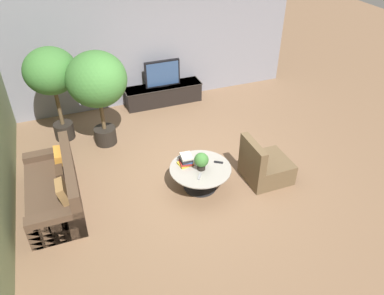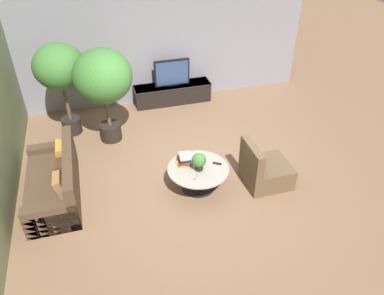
% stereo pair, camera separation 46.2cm
% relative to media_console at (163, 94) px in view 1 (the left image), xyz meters
% --- Properties ---
extents(ground_plane, '(24.00, 24.00, 0.00)m').
position_rel_media_console_xyz_m(ground_plane, '(-0.28, -2.94, -0.25)').
color(ground_plane, brown).
extents(back_wall_stone, '(7.40, 0.12, 3.00)m').
position_rel_media_console_xyz_m(back_wall_stone, '(-0.28, 0.32, 1.25)').
color(back_wall_stone, gray).
rests_on(back_wall_stone, ground).
extents(media_console, '(1.91, 0.50, 0.47)m').
position_rel_media_console_xyz_m(media_console, '(0.00, 0.00, 0.00)').
color(media_console, black).
rests_on(media_console, ground).
extents(television, '(0.86, 0.13, 0.65)m').
position_rel_media_console_xyz_m(television, '(0.00, -0.00, 0.54)').
color(television, black).
rests_on(television, media_console).
extents(coffee_table, '(1.09, 1.09, 0.43)m').
position_rel_media_console_xyz_m(coffee_table, '(-0.33, -3.31, 0.06)').
color(coffee_table, black).
rests_on(coffee_table, ground).
extents(couch_by_wall, '(0.84, 1.90, 0.84)m').
position_rel_media_console_xyz_m(couch_by_wall, '(-2.77, -2.84, 0.04)').
color(couch_by_wall, '#4C3828').
rests_on(couch_by_wall, ground).
extents(armchair_wicker, '(0.80, 0.76, 0.86)m').
position_rel_media_console_xyz_m(armchair_wicker, '(0.86, -3.50, 0.03)').
color(armchair_wicker, brown).
rests_on(armchair_wicker, ground).
extents(potted_palm_tall, '(1.04, 1.04, 2.02)m').
position_rel_media_console_xyz_m(potted_palm_tall, '(-2.47, -0.76, 1.23)').
color(potted_palm_tall, black).
rests_on(potted_palm_tall, ground).
extents(potted_palm_corner, '(1.17, 1.17, 2.01)m').
position_rel_media_console_xyz_m(potted_palm_corner, '(-1.67, -1.26, 1.16)').
color(potted_palm_corner, black).
rests_on(potted_palm_corner, ground).
extents(potted_plant_tabletop, '(0.25, 0.25, 0.33)m').
position_rel_media_console_xyz_m(potted_plant_tabletop, '(-0.33, -3.34, 0.37)').
color(potted_plant_tabletop, black).
rests_on(potted_plant_tabletop, coffee_table).
extents(book_stack, '(0.28, 0.26, 0.19)m').
position_rel_media_console_xyz_m(book_stack, '(-0.53, -3.12, 0.28)').
color(book_stack, gold).
rests_on(book_stack, coffee_table).
extents(remote_black, '(0.16, 0.12, 0.02)m').
position_rel_media_console_xyz_m(remote_black, '(0.03, -3.28, 0.20)').
color(remote_black, black).
rests_on(remote_black, coffee_table).
extents(remote_silver, '(0.12, 0.15, 0.02)m').
position_rel_media_console_xyz_m(remote_silver, '(-0.44, -3.53, 0.20)').
color(remote_silver, gray).
rests_on(remote_silver, coffee_table).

